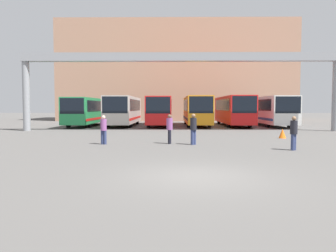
{
  "coord_description": "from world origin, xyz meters",
  "views": [
    {
      "loc": [
        -0.72,
        -9.61,
        2.07
      ],
      "look_at": [
        -1.06,
        20.32,
        0.3
      ],
      "focal_mm": 35.0,
      "sensor_mm": 36.0,
      "label": 1
    }
  ],
  "objects_px": {
    "bus_slot_1": "(124,109)",
    "bus_slot_4": "(233,109)",
    "bus_slot_5": "(269,109)",
    "pedestrian_near_center": "(170,128)",
    "bus_slot_2": "(160,109)",
    "pedestrian_far_center": "(193,128)",
    "pedestrian_near_left": "(104,129)",
    "bus_slot_0": "(86,110)",
    "traffic_cone": "(282,133)",
    "pedestrian_near_right": "(294,132)",
    "bus_slot_3": "(196,109)"
  },
  "relations": [
    {
      "from": "bus_slot_2",
      "to": "traffic_cone",
      "type": "relative_size",
      "value": 18.04
    },
    {
      "from": "pedestrian_far_center",
      "to": "pedestrian_near_center",
      "type": "bearing_deg",
      "value": -62.08
    },
    {
      "from": "traffic_cone",
      "to": "pedestrian_near_center",
      "type": "bearing_deg",
      "value": -155.98
    },
    {
      "from": "bus_slot_3",
      "to": "bus_slot_5",
      "type": "xyz_separation_m",
      "value": [
        7.91,
        0.26,
        -0.01
      ]
    },
    {
      "from": "bus_slot_0",
      "to": "bus_slot_3",
      "type": "relative_size",
      "value": 0.89
    },
    {
      "from": "pedestrian_near_right",
      "to": "pedestrian_far_center",
      "type": "xyz_separation_m",
      "value": [
        -4.61,
        2.22,
        0.04
      ]
    },
    {
      "from": "bus_slot_1",
      "to": "bus_slot_5",
      "type": "distance_m",
      "value": 15.82
    },
    {
      "from": "bus_slot_5",
      "to": "traffic_cone",
      "type": "distance_m",
      "value": 14.87
    },
    {
      "from": "pedestrian_near_right",
      "to": "pedestrian_near_left",
      "type": "xyz_separation_m",
      "value": [
        -9.54,
        2.35,
        -0.02
      ]
    },
    {
      "from": "pedestrian_far_center",
      "to": "pedestrian_near_left",
      "type": "height_order",
      "value": "pedestrian_far_center"
    },
    {
      "from": "pedestrian_near_center",
      "to": "traffic_cone",
      "type": "xyz_separation_m",
      "value": [
        7.4,
        3.3,
        -0.56
      ]
    },
    {
      "from": "bus_slot_2",
      "to": "bus_slot_4",
      "type": "relative_size",
      "value": 1.01
    },
    {
      "from": "bus_slot_1",
      "to": "pedestrian_near_right",
      "type": "distance_m",
      "value": 22.92
    },
    {
      "from": "bus_slot_4",
      "to": "pedestrian_near_left",
      "type": "xyz_separation_m",
      "value": [
        -10.4,
        -17.61,
        -0.97
      ]
    },
    {
      "from": "bus_slot_0",
      "to": "pedestrian_near_center",
      "type": "distance_m",
      "value": 19.13
    },
    {
      "from": "bus_slot_4",
      "to": "pedestrian_far_center",
      "type": "bearing_deg",
      "value": -107.15
    },
    {
      "from": "bus_slot_1",
      "to": "pedestrian_near_center",
      "type": "bearing_deg",
      "value": -73.71
    },
    {
      "from": "bus_slot_1",
      "to": "pedestrian_far_center",
      "type": "relative_size",
      "value": 6.75
    },
    {
      "from": "bus_slot_5",
      "to": "pedestrian_near_left",
      "type": "relative_size",
      "value": 7.54
    },
    {
      "from": "bus_slot_1",
      "to": "pedestrian_near_right",
      "type": "xyz_separation_m",
      "value": [
        11.0,
        -20.08,
        -0.93
      ]
    },
    {
      "from": "bus_slot_4",
      "to": "traffic_cone",
      "type": "height_order",
      "value": "bus_slot_4"
    },
    {
      "from": "pedestrian_far_center",
      "to": "traffic_cone",
      "type": "xyz_separation_m",
      "value": [
        6.1,
        3.75,
        -0.59
      ]
    },
    {
      "from": "bus_slot_0",
      "to": "pedestrian_near_right",
      "type": "xyz_separation_m",
      "value": [
        14.96,
        -19.51,
        -0.85
      ]
    },
    {
      "from": "bus_slot_4",
      "to": "bus_slot_5",
      "type": "height_order",
      "value": "bus_slot_4"
    },
    {
      "from": "pedestrian_near_right",
      "to": "pedestrian_near_center",
      "type": "distance_m",
      "value": 6.49
    },
    {
      "from": "pedestrian_far_center",
      "to": "bus_slot_3",
      "type": "bearing_deg",
      "value": -137.84
    },
    {
      "from": "bus_slot_1",
      "to": "bus_slot_4",
      "type": "distance_m",
      "value": 11.86
    },
    {
      "from": "pedestrian_near_left",
      "to": "pedestrian_near_center",
      "type": "bearing_deg",
      "value": -160.69
    },
    {
      "from": "bus_slot_5",
      "to": "pedestrian_near_center",
      "type": "height_order",
      "value": "bus_slot_5"
    },
    {
      "from": "bus_slot_4",
      "to": "pedestrian_far_center",
      "type": "distance_m",
      "value": 18.58
    },
    {
      "from": "pedestrian_near_right",
      "to": "traffic_cone",
      "type": "relative_size",
      "value": 2.61
    },
    {
      "from": "bus_slot_2",
      "to": "bus_slot_5",
      "type": "distance_m",
      "value": 11.87
    },
    {
      "from": "bus_slot_0",
      "to": "pedestrian_far_center",
      "type": "height_order",
      "value": "bus_slot_0"
    },
    {
      "from": "bus_slot_2",
      "to": "bus_slot_4",
      "type": "distance_m",
      "value": 7.91
    },
    {
      "from": "bus_slot_1",
      "to": "pedestrian_far_center",
      "type": "bearing_deg",
      "value": -70.32
    },
    {
      "from": "bus_slot_0",
      "to": "pedestrian_far_center",
      "type": "xyz_separation_m",
      "value": [
        10.34,
        -17.28,
        -0.82
      ]
    },
    {
      "from": "bus_slot_0",
      "to": "bus_slot_4",
      "type": "relative_size",
      "value": 0.92
    },
    {
      "from": "bus_slot_3",
      "to": "bus_slot_5",
      "type": "height_order",
      "value": "bus_slot_3"
    },
    {
      "from": "bus_slot_2",
      "to": "bus_slot_3",
      "type": "distance_m",
      "value": 3.96
    },
    {
      "from": "bus_slot_2",
      "to": "traffic_cone",
      "type": "height_order",
      "value": "bus_slot_2"
    },
    {
      "from": "bus_slot_0",
      "to": "pedestrian_near_left",
      "type": "distance_m",
      "value": 18.01
    },
    {
      "from": "bus_slot_2",
      "to": "pedestrian_far_center",
      "type": "bearing_deg",
      "value": -82.2
    },
    {
      "from": "bus_slot_0",
      "to": "bus_slot_4",
      "type": "distance_m",
      "value": 15.82
    },
    {
      "from": "pedestrian_near_left",
      "to": "pedestrian_near_right",
      "type": "bearing_deg",
      "value": -179.59
    },
    {
      "from": "bus_slot_0",
      "to": "bus_slot_2",
      "type": "height_order",
      "value": "bus_slot_2"
    },
    {
      "from": "bus_slot_0",
      "to": "pedestrian_far_center",
      "type": "relative_size",
      "value": 6.06
    },
    {
      "from": "bus_slot_1",
      "to": "pedestrian_near_center",
      "type": "xyz_separation_m",
      "value": [
        5.09,
        -17.41,
        -0.92
      ]
    },
    {
      "from": "bus_slot_5",
      "to": "pedestrian_near_center",
      "type": "bearing_deg",
      "value": -121.18
    },
    {
      "from": "bus_slot_0",
      "to": "bus_slot_1",
      "type": "xyz_separation_m",
      "value": [
        3.95,
        0.58,
        0.08
      ]
    },
    {
      "from": "bus_slot_3",
      "to": "bus_slot_5",
      "type": "bearing_deg",
      "value": 1.86
    }
  ]
}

